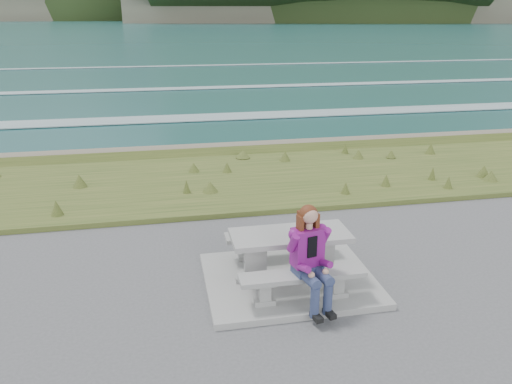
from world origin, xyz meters
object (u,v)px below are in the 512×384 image
seated_woman (312,271)px  picnic_table (290,243)px  bench_landward (302,279)px  bench_seaward (279,238)px

seated_woman → picnic_table: bearing=83.9°
bench_landward → seated_woman: seated_woman is taller
bench_landward → seated_woman: bearing=-54.9°
picnic_table → bench_seaward: bearing=90.0°
picnic_table → bench_seaward: picnic_table is taller
bench_landward → bench_seaward: (0.00, 1.40, 0.00)m
picnic_table → bench_seaward: 0.74m
bench_landward → seated_woman: size_ratio=1.23×
seated_woman → bench_landward: bearing=112.5°
bench_seaward → seated_woman: bearing=-86.4°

